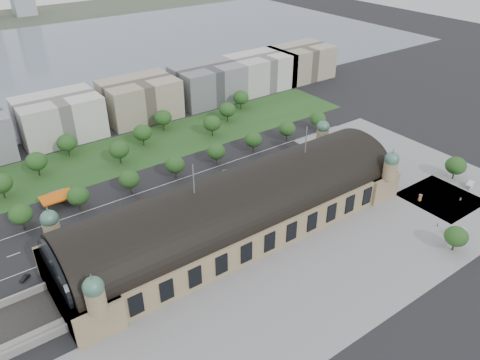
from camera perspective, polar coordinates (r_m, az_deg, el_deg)
ground at (r=195.64m, az=-0.17°, el=-6.09°), size 900.00×900.00×0.00m
station at (r=189.68m, az=-0.18°, el=-3.60°), size 150.00×48.40×44.30m
plaza_south at (r=175.90m, az=11.16°, el=-11.78°), size 190.00×48.00×0.12m
plaza_east at (r=260.29m, az=18.56°, el=2.21°), size 56.00×100.00×0.12m
road_slab at (r=214.79m, az=-10.50°, el=-2.95°), size 260.00×26.00×0.10m
grass_belt at (r=260.93m, az=-14.97°, el=2.88°), size 300.00×45.00×0.10m
petrol_station at (r=226.97m, az=-21.34°, el=-1.87°), size 14.00×13.00×5.05m
lake at (r=450.52m, az=-23.58°, el=13.10°), size 700.00×320.00×0.08m
office_3 at (r=287.36m, az=-21.16°, el=7.09°), size 45.00×32.00×24.00m
office_4 at (r=302.05m, az=-12.11°, el=9.61°), size 45.00×32.00×24.00m
office_5 at (r=323.87m, az=-3.97°, el=11.64°), size 45.00×32.00×24.00m
office_6 at (r=348.51m, az=2.44°, el=13.07°), size 45.00×32.00×24.00m
office_7 at (r=373.61m, az=7.42°, el=14.06°), size 45.00×32.00×24.00m
tree_row_2 at (r=211.89m, az=-25.19°, el=-3.80°), size 9.60×9.60×11.52m
tree_row_3 at (r=215.44m, az=-19.13°, el=-1.82°), size 9.60×9.60×11.52m
tree_row_4 at (r=221.54m, az=-13.34°, el=0.08°), size 9.60×9.60×11.52m
tree_row_5 at (r=230.00m, az=-7.93°, el=1.87°), size 9.60×9.60×11.52m
tree_row_6 at (r=240.57m, az=-2.93°, el=3.50°), size 9.60×9.60×11.52m
tree_row_7 at (r=252.97m, az=1.63°, el=4.95°), size 9.60×9.60×11.52m
tree_row_8 at (r=266.97m, az=5.75°, el=6.24°), size 9.60×9.60×11.52m
tree_row_9 at (r=282.31m, az=9.46°, el=7.37°), size 9.60×9.60×11.52m
tree_belt_3 at (r=237.58m, az=-27.15°, el=-0.34°), size 10.40×10.40×12.48m
tree_belt_4 at (r=250.40m, az=-23.57°, el=2.11°), size 10.40×10.40×12.48m
tree_belt_5 at (r=264.52m, az=-20.35°, el=4.30°), size 10.40×10.40×12.48m
tree_belt_6 at (r=248.62m, az=-14.53°, el=3.60°), size 10.40×10.40×12.48m
tree_belt_7 at (r=265.02m, az=-11.80°, el=5.68°), size 10.40×10.40×12.48m
tree_belt_8 at (r=282.26m, az=-9.38°, el=7.51°), size 10.40×10.40×12.48m
tree_belt_9 at (r=271.43m, az=-3.43°, el=6.91°), size 10.40×10.40×12.48m
tree_belt_10 at (r=290.28m, az=-1.55°, el=8.58°), size 10.40×10.40×12.48m
tree_belt_11 at (r=309.62m, az=0.11°, el=10.03°), size 10.40×10.40×12.48m
tree_plaza_ne at (r=249.99m, az=24.82°, el=1.60°), size 10.00×10.00×11.69m
tree_plaza_s at (r=199.10m, az=24.86°, el=-6.26°), size 9.00×9.00×10.64m
traffic_car_1 at (r=202.90m, az=-22.44°, el=-7.03°), size 4.67×1.78×1.52m
traffic_car_2 at (r=200.86m, az=-17.88°, el=-6.44°), size 6.03×3.34×1.60m
traffic_car_3 at (r=217.06m, az=-11.91°, el=-2.49°), size 5.47×2.81×1.52m
traffic_car_4 at (r=220.54m, az=-7.09°, el=-1.43°), size 4.80×2.42×1.57m
traffic_car_5 at (r=235.93m, az=-1.80°, el=1.09°), size 4.41×1.65×1.44m
traffic_car_6 at (r=262.04m, az=8.74°, el=3.92°), size 5.36×2.51×1.49m
parked_car_0 at (r=188.81m, az=-24.76°, el=-10.81°), size 4.35×3.56×1.39m
parked_car_1 at (r=193.61m, az=-20.54°, el=-8.63°), size 5.17×4.44×1.32m
parked_car_2 at (r=194.01m, az=-19.74°, el=-8.34°), size 4.96×4.45×1.38m
parked_car_3 at (r=197.51m, az=-11.52°, el=-6.17°), size 4.33×2.93×1.37m
parked_car_4 at (r=194.44m, az=-18.89°, el=-8.09°), size 3.96×3.27×1.27m
parked_car_5 at (r=202.72m, az=-7.92°, el=-4.71°), size 5.44×5.02×1.42m
parked_car_6 at (r=205.23m, az=-8.38°, el=-4.24°), size 5.39×4.74×1.49m
bus_west at (r=209.97m, az=-8.18°, el=-2.99°), size 13.13×3.44×3.63m
bus_mid at (r=220.91m, az=-0.93°, el=-0.88°), size 11.26×3.24×3.10m
bus_east at (r=218.30m, az=-1.97°, el=-1.30°), size 11.53×2.83×3.20m
van_east at (r=248.20m, az=26.18°, el=-0.61°), size 6.39×3.89×2.59m
van_south at (r=210.88m, az=24.96°, el=-5.90°), size 7.36×4.59×2.98m
advertising_column at (r=228.24m, az=21.11°, el=-2.02°), size 1.66×1.66×3.16m
pedestrian_1 at (r=213.72m, az=22.94°, el=-5.06°), size 0.67×0.76×1.75m
pedestrian_4 at (r=213.17m, az=24.30°, el=-5.53°), size 1.04×0.97×1.54m
pedestrian_5 at (r=236.05m, az=25.29°, el=-2.09°), size 0.92×1.01×1.79m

